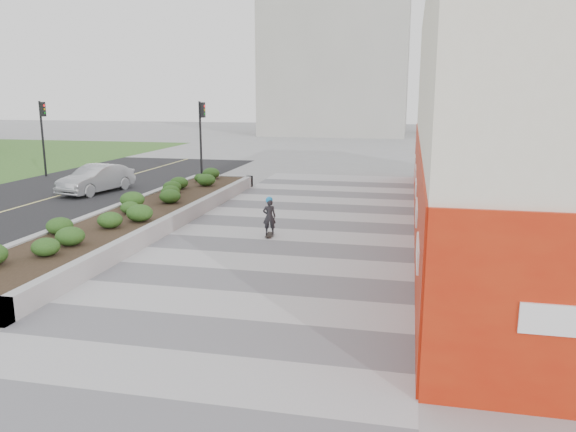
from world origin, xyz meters
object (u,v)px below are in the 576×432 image
skateboarder (269,216)px  traffic_signal_near (202,129)px  planter (143,213)px  traffic_signal_far (43,127)px  car_silver (96,179)px

skateboarder → traffic_signal_near: bearing=115.1°
planter → skateboarder: skateboarder is taller
traffic_signal_far → car_silver: size_ratio=1.05×
traffic_signal_near → planter: bearing=-80.7°
traffic_signal_near → car_silver: traffic_signal_near is taller
planter → car_silver: bearing=132.6°
planter → traffic_signal_far: traffic_signal_far is taller
traffic_signal_far → car_silver: 7.47m
skateboarder → car_silver: size_ratio=0.33×
skateboarder → car_silver: bearing=142.3°
planter → skateboarder: (4.82, -0.73, 0.26)m
traffic_signal_near → skateboarder: (6.55, -11.23, -2.08)m
planter → traffic_signal_far: 15.00m
planter → car_silver: (-5.21, 5.67, 0.24)m
planter → traffic_signal_near: bearing=99.3°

